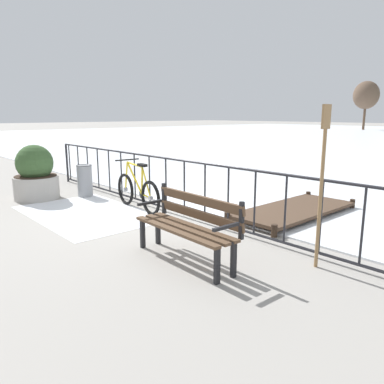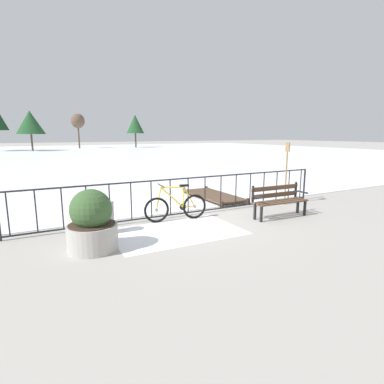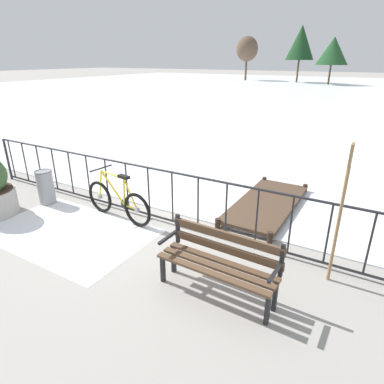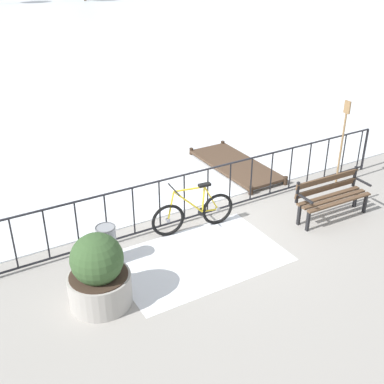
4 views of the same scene
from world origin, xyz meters
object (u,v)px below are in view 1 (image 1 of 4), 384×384
(park_bench, at_px, (189,222))
(planter_with_shrub, at_px, (36,175))
(oar_upright, at_px, (322,177))
(trash_bin, at_px, (85,180))
(bicycle_near_railing, at_px, (137,191))

(park_bench, xyz_separation_m, planter_with_shrub, (-4.98, -0.17, 0.03))
(planter_with_shrub, bearing_deg, oar_upright, 10.77)
(planter_with_shrub, height_order, trash_bin, planter_with_shrub)
(bicycle_near_railing, xyz_separation_m, planter_with_shrub, (-2.34, -1.13, 0.17))
(park_bench, height_order, planter_with_shrub, planter_with_shrub)
(park_bench, relative_size, oar_upright, 0.82)
(park_bench, height_order, oar_upright, oar_upright)
(planter_with_shrub, distance_m, trash_bin, 1.06)
(bicycle_near_railing, height_order, park_bench, bicycle_near_railing)
(trash_bin, height_order, oar_upright, oar_upright)
(bicycle_near_railing, relative_size, planter_with_shrub, 1.41)
(park_bench, relative_size, planter_with_shrub, 1.33)
(park_bench, height_order, trash_bin, park_bench)
(oar_upright, bearing_deg, trash_bin, -177.45)
(bicycle_near_railing, relative_size, trash_bin, 2.33)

